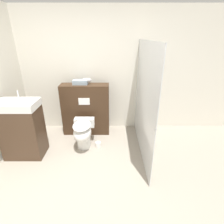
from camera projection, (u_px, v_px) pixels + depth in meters
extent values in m
plane|color=#9E9384|center=(90.00, 191.00, 2.40)|extent=(12.00, 12.00, 0.00)
cube|color=silver|center=(98.00, 73.00, 3.64)|extent=(8.00, 0.06, 2.50)
cube|color=#3D2819|center=(86.00, 109.00, 3.68)|extent=(0.97, 0.31, 1.07)
cube|color=white|center=(84.00, 101.00, 3.44)|extent=(0.22, 0.01, 0.14)
cube|color=silver|center=(144.00, 102.00, 2.91)|extent=(0.01, 1.81, 1.90)
sphere|color=#B2B2B7|center=(156.00, 130.00, 2.13)|extent=(0.04, 0.04, 0.04)
cylinder|color=white|center=(84.00, 139.00, 3.29)|extent=(0.25, 0.25, 0.34)
ellipsoid|color=white|center=(82.00, 132.00, 3.14)|extent=(0.32, 0.47, 0.27)
ellipsoid|color=white|center=(82.00, 125.00, 3.08)|extent=(0.31, 0.46, 0.02)
cube|color=white|center=(84.00, 122.00, 3.37)|extent=(0.38, 0.15, 0.17)
cube|color=#473323|center=(23.00, 132.00, 2.98)|extent=(0.64, 0.42, 0.89)
cube|color=white|center=(16.00, 105.00, 2.78)|extent=(0.65, 0.43, 0.12)
cylinder|color=silver|center=(18.00, 95.00, 2.83)|extent=(0.02, 0.02, 0.14)
cylinder|color=#B7B7BC|center=(87.00, 80.00, 3.45)|extent=(0.14, 0.09, 0.09)
cone|color=#B7B7BC|center=(91.00, 80.00, 3.45)|extent=(0.03, 0.07, 0.07)
cylinder|color=#B7B7BC|center=(86.00, 82.00, 3.47)|extent=(0.03, 0.03, 0.07)
cube|color=#8C9EAD|center=(80.00, 82.00, 3.46)|extent=(0.29, 0.17, 0.09)
cylinder|color=white|center=(98.00, 144.00, 3.34)|extent=(0.10, 0.10, 0.10)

